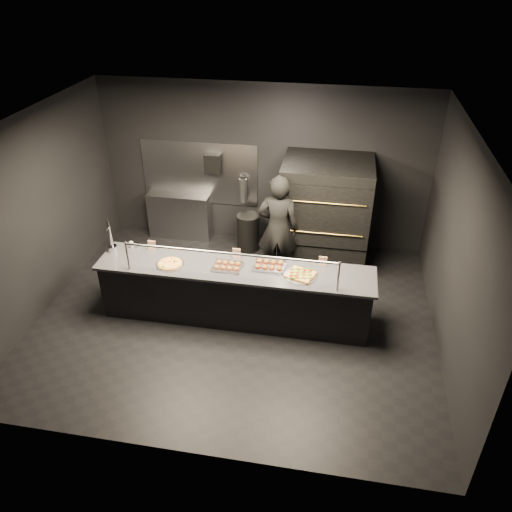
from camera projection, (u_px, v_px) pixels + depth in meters
name	position (u px, v px, depth m)	size (l,w,h in m)	color
room	(233.00, 231.00, 7.03)	(6.04, 6.00, 3.00)	black
service_counter	(235.00, 293.00, 7.53)	(4.10, 0.78, 1.37)	black
pizza_oven	(325.00, 213.00, 8.68)	(1.50, 1.23, 1.91)	black
prep_shelf	(180.00, 216.00, 9.72)	(1.20, 0.35, 0.90)	#99999E
towel_dispenser	(213.00, 163.00, 9.09)	(0.30, 0.20, 0.35)	black
fire_extinguisher	(243.00, 190.00, 9.28)	(0.14, 0.14, 0.51)	#B2B2B7
beer_tap	(111.00, 242.00, 7.60)	(0.15, 0.21, 0.57)	silver
round_pizza	(170.00, 264.00, 7.34)	(0.42, 0.42, 0.03)	silver
slider_tray_a	(227.00, 266.00, 7.27)	(0.47, 0.37, 0.07)	silver
slider_tray_b	(269.00, 265.00, 7.29)	(0.52, 0.42, 0.07)	silver
square_pizza	(301.00, 275.00, 7.09)	(0.47, 0.47, 0.05)	silver
condiment_jar	(133.00, 245.00, 7.75)	(0.15, 0.06, 0.10)	silver
tent_cards	(236.00, 253.00, 7.49)	(2.75, 0.04, 0.15)	white
trash_bin	(248.00, 232.00, 9.36)	(0.42, 0.42, 0.70)	black
worker	(278.00, 229.00, 8.23)	(0.69, 0.45, 1.89)	black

